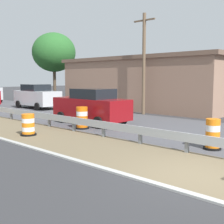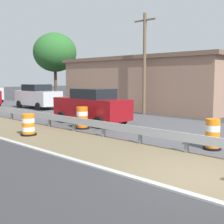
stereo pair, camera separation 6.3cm
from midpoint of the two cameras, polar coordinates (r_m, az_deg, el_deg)
ground_plane at (r=8.49m, az=16.25°, el=-11.76°), size 160.00×160.00×0.00m
median_dirt_strip at (r=8.96m, az=17.90°, el=-10.82°), size 3.50×120.00×0.01m
curb_near_edge at (r=7.41m, az=11.47°, el=-14.31°), size 0.20×120.00×0.11m
traffic_barrel_nearest at (r=11.62m, az=18.75°, el=-4.29°), size 0.64×0.64×1.14m
traffic_barrel_close at (r=14.25m, az=-15.53°, el=-2.52°), size 0.72×0.72×0.99m
traffic_barrel_mid at (r=15.58m, az=-5.58°, el=-1.29°), size 0.74×0.74×1.14m
car_lead_near_lane at (r=17.19m, az=-3.81°, el=1.12°), size 2.07×4.79×2.02m
car_mid_far_lane at (r=26.67m, az=-13.89°, el=2.92°), size 2.17×4.64×2.08m
roadside_shop_near at (r=26.64m, az=7.58°, el=5.52°), size 7.59×15.48×4.36m
utility_pole_near at (r=21.76m, az=6.28°, el=9.40°), size 0.24×1.80×7.16m
tree_roadside at (r=36.86m, az=-10.77°, el=11.08°), size 5.12×5.12×7.95m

